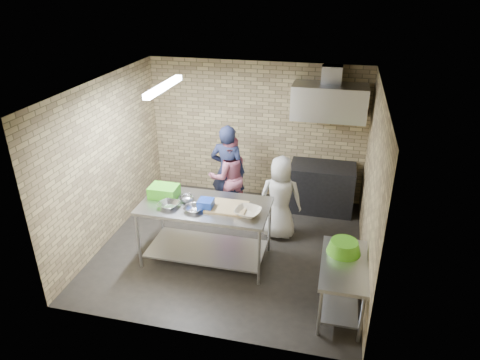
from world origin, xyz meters
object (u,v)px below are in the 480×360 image
(blue_tub, at_px, (206,204))
(side_counter, at_px, (342,286))
(woman_pink, at_px, (229,176))
(woman_white, at_px, (280,198))
(man_navy, at_px, (228,171))
(green_basin, at_px, (344,247))
(prep_table, at_px, (206,232))
(stove, at_px, (321,188))
(bottle_green, at_px, (355,105))
(green_crate, at_px, (164,191))

(blue_tub, bearing_deg, side_counter, -15.86)
(woman_pink, bearing_deg, woman_white, 122.71)
(man_navy, bearing_deg, green_basin, 141.82)
(prep_table, bearing_deg, side_counter, -18.00)
(green_basin, bearing_deg, blue_tub, 170.70)
(side_counter, bearing_deg, woman_pink, 134.34)
(green_basin, distance_m, woman_white, 1.74)
(stove, relative_size, bottle_green, 8.00)
(blue_tub, height_order, woman_pink, woman_pink)
(woman_white, bearing_deg, woman_pink, -31.38)
(prep_table, bearing_deg, blue_tub, -63.43)
(prep_table, distance_m, green_basin, 2.15)
(woman_white, bearing_deg, prep_table, 39.09)
(man_navy, xyz_separation_m, woman_white, (1.05, -0.52, -0.15))
(prep_table, distance_m, stove, 2.65)
(side_counter, xyz_separation_m, woman_white, (-1.08, 1.62, 0.36))
(green_crate, height_order, bottle_green, bottle_green)
(green_crate, relative_size, blue_tub, 2.00)
(prep_table, relative_size, green_crate, 4.50)
(blue_tub, bearing_deg, prep_table, 116.57)
(bottle_green, height_order, woman_white, bottle_green)
(stove, xyz_separation_m, woman_pink, (-1.67, -0.58, 0.32))
(blue_tub, distance_m, bottle_green, 3.31)
(woman_pink, bearing_deg, green_crate, 34.07)
(side_counter, height_order, bottle_green, bottle_green)
(prep_table, bearing_deg, green_crate, 170.27)
(side_counter, relative_size, man_navy, 0.68)
(side_counter, xyz_separation_m, green_crate, (-2.80, 0.80, 0.69))
(green_crate, bearing_deg, woman_white, 25.46)
(man_navy, distance_m, woman_white, 1.18)
(side_counter, relative_size, green_crate, 2.75)
(bottle_green, bearing_deg, prep_table, -132.33)
(green_crate, relative_size, man_navy, 0.25)
(stove, distance_m, woman_white, 1.32)
(green_crate, xyz_separation_m, green_basin, (2.78, -0.55, -0.23))
(stove, relative_size, woman_white, 0.82)
(woman_pink, height_order, woman_white, woman_pink)
(woman_white, bearing_deg, side_counter, 120.17)
(prep_table, xyz_separation_m, green_basin, (2.08, -0.43, 0.34))
(blue_tub, xyz_separation_m, woman_white, (0.97, 1.04, -0.32))
(prep_table, relative_size, green_basin, 4.26)
(bottle_green, height_order, man_navy, bottle_green)
(prep_table, height_order, stove, prep_table)
(blue_tub, height_order, bottle_green, bottle_green)
(woman_pink, xyz_separation_m, woman_white, (1.04, -0.55, -0.04))
(green_crate, xyz_separation_m, man_navy, (0.67, 1.34, -0.19))
(woman_white, bearing_deg, blue_tub, 43.43)
(blue_tub, bearing_deg, green_crate, 163.65)
(man_navy, bearing_deg, green_crate, 67.15)
(stove, xyz_separation_m, blue_tub, (-1.60, -2.17, 0.60))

